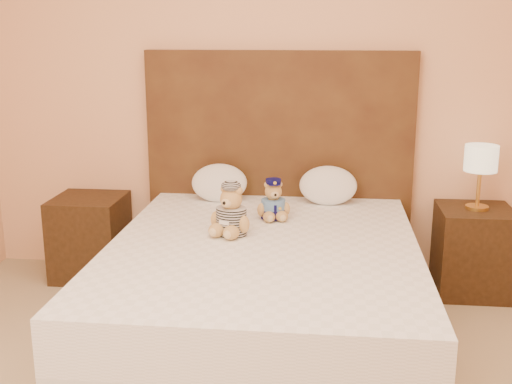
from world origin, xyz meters
TOP-DOWN VIEW (x-y plane):
  - bed at (0.00, 1.20)m, footprint 1.60×2.00m
  - headboard at (0.00, 2.21)m, footprint 1.75×0.08m
  - nightstand_left at (-1.25, 2.00)m, footprint 0.45×0.45m
  - nightstand_right at (1.25, 2.00)m, footprint 0.45×0.45m
  - lamp at (1.25, 2.00)m, footprint 0.20×0.20m
  - teddy_police at (0.01, 1.65)m, footprint 0.25×0.24m
  - teddy_prisoner at (-0.19, 1.33)m, footprint 0.32×0.31m
  - pillow_left at (-0.37, 2.03)m, footprint 0.36×0.23m
  - pillow_right at (0.33, 2.03)m, footprint 0.37×0.24m

SIDE VIEW (x-z plane):
  - nightstand_left at x=-1.25m, z-range 0.00..0.55m
  - nightstand_right at x=1.25m, z-range 0.00..0.55m
  - bed at x=0.00m, z-range 0.00..0.55m
  - teddy_police at x=0.01m, z-range 0.55..0.79m
  - pillow_left at x=-0.37m, z-range 0.55..0.81m
  - pillow_right at x=0.33m, z-range 0.55..0.81m
  - teddy_prisoner at x=-0.19m, z-range 0.55..0.83m
  - headboard at x=0.00m, z-range 0.00..1.50m
  - lamp at x=1.25m, z-range 0.65..1.05m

